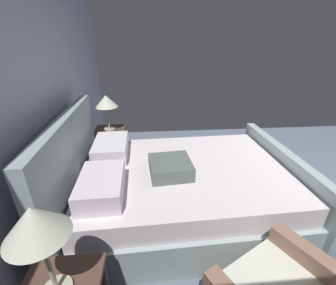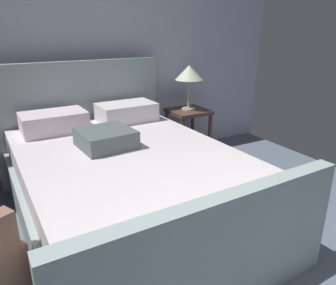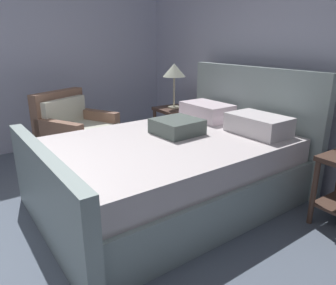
# 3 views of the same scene
# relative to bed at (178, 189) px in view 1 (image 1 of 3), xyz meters

# --- Properties ---
(ground_plane) EXTENTS (4.81, 5.88, 0.02)m
(ground_plane) POSITION_rel_bed_xyz_m (0.10, -1.69, -0.36)
(ground_plane) COLOR slate
(wall_back) EXTENTS (4.93, 0.12, 2.58)m
(wall_back) POSITION_rel_bed_xyz_m (0.10, 1.31, 0.94)
(wall_back) COLOR silver
(wall_back) RESTS_ON ground
(bed) EXTENTS (1.79, 2.38, 1.21)m
(bed) POSITION_rel_bed_xyz_m (0.00, 0.00, 0.00)
(bed) COLOR #99ACAA
(bed) RESTS_ON ground
(nightstand_right) EXTENTS (0.44, 0.44, 0.60)m
(nightstand_right) POSITION_rel_bed_xyz_m (1.18, 0.89, 0.05)
(nightstand_right) COLOR brown
(nightstand_right) RESTS_ON ground
(table_lamp_right) EXTENTS (0.32, 0.32, 0.52)m
(table_lamp_right) POSITION_rel_bed_xyz_m (1.18, 0.89, 0.67)
(table_lamp_right) COLOR #B7B293
(table_lamp_right) RESTS_ON nightstand_right
(table_lamp_left) EXTENTS (0.30, 0.30, 0.58)m
(table_lamp_left) POSITION_rel_bed_xyz_m (-1.17, 0.81, 0.73)
(table_lamp_left) COLOR #B7B293
(table_lamp_left) RESTS_ON nightstand_left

